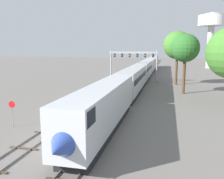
# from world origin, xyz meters

# --- Properties ---
(ground_plane) EXTENTS (400.00, 400.00, 0.00)m
(ground_plane) POSITION_xyz_m (0.00, 0.00, 0.00)
(ground_plane) COLOR slate
(track_main) EXTENTS (2.60, 200.00, 0.16)m
(track_main) POSITION_xyz_m (2.00, 60.00, 0.07)
(track_main) COLOR slate
(track_main) RESTS_ON ground
(track_near) EXTENTS (2.60, 160.00, 0.16)m
(track_near) POSITION_xyz_m (-3.50, 40.00, 0.07)
(track_near) COLOR slate
(track_near) RESTS_ON ground
(passenger_train) EXTENTS (3.04, 103.48, 4.80)m
(passenger_train) POSITION_xyz_m (2.00, 45.39, 2.61)
(passenger_train) COLOR silver
(passenger_train) RESTS_ON ground
(signal_gantry) EXTENTS (12.10, 0.49, 8.00)m
(signal_gantry) POSITION_xyz_m (-0.25, 41.02, 5.91)
(signal_gantry) COLOR #999BA0
(signal_gantry) RESTS_ON ground
(water_tower) EXTENTS (11.10, 11.10, 23.14)m
(water_tower) POSITION_xyz_m (25.03, 91.79, 18.62)
(water_tower) COLOR beige
(water_tower) RESTS_ON ground
(stop_sign) EXTENTS (0.76, 0.08, 2.88)m
(stop_sign) POSITION_xyz_m (-8.00, 3.04, 1.87)
(stop_sign) COLOR gray
(stop_sign) RESTS_ON ground
(trackside_tree_left) EXTENTS (6.40, 6.40, 12.35)m
(trackside_tree_left) POSITION_xyz_m (10.09, 39.31, 9.11)
(trackside_tree_left) COLOR brown
(trackside_tree_left) RESTS_ON ground
(trackside_tree_mid) EXTENTS (5.23, 5.23, 11.13)m
(trackside_tree_mid) POSITION_xyz_m (11.15, 27.76, 8.44)
(trackside_tree_mid) COLOR brown
(trackside_tree_mid) RESTS_ON ground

